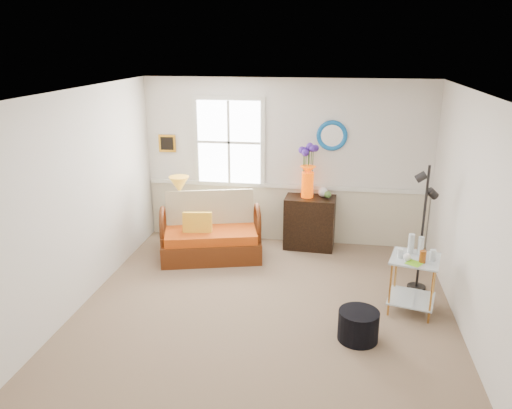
# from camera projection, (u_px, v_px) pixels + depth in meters

# --- Properties ---
(floor) EXTENTS (4.50, 5.00, 0.01)m
(floor) POSITION_uv_depth(u_px,v_px,m) (262.00, 318.00, 5.90)
(floor) COLOR #816E5A
(floor) RESTS_ON ground
(ceiling) EXTENTS (4.50, 5.00, 0.01)m
(ceiling) POSITION_uv_depth(u_px,v_px,m) (263.00, 94.00, 5.09)
(ceiling) COLOR white
(ceiling) RESTS_ON walls
(walls) EXTENTS (4.51, 5.01, 2.60)m
(walls) POSITION_uv_depth(u_px,v_px,m) (263.00, 214.00, 5.49)
(walls) COLOR silver
(walls) RESTS_ON floor
(wainscot) EXTENTS (4.46, 0.02, 0.90)m
(wainscot) POSITION_uv_depth(u_px,v_px,m) (285.00, 214.00, 8.08)
(wainscot) COLOR beige
(wainscot) RESTS_ON walls
(chair_rail) EXTENTS (4.46, 0.04, 0.06)m
(chair_rail) POSITION_uv_depth(u_px,v_px,m) (285.00, 186.00, 7.93)
(chair_rail) COLOR silver
(chair_rail) RESTS_ON walls
(window) EXTENTS (1.14, 0.06, 1.44)m
(window) POSITION_uv_depth(u_px,v_px,m) (229.00, 142.00, 7.85)
(window) COLOR white
(window) RESTS_ON walls
(picture) EXTENTS (0.28, 0.03, 0.28)m
(picture) POSITION_uv_depth(u_px,v_px,m) (167.00, 143.00, 8.03)
(picture) COLOR #B37719
(picture) RESTS_ON walls
(mirror) EXTENTS (0.47, 0.07, 0.47)m
(mirror) POSITION_uv_depth(u_px,v_px,m) (332.00, 136.00, 7.58)
(mirror) COLOR #137BB4
(mirror) RESTS_ON walls
(loveseat) EXTENTS (1.62, 1.17, 0.95)m
(loveseat) POSITION_uv_depth(u_px,v_px,m) (211.00, 227.00, 7.43)
(loveseat) COLOR #64290D
(loveseat) RESTS_ON floor
(throw_pillow) EXTENTS (0.44, 0.17, 0.42)m
(throw_pillow) POSITION_uv_depth(u_px,v_px,m) (197.00, 227.00, 7.32)
(throw_pillow) COLOR orange
(throw_pillow) RESTS_ON loveseat
(lamp_stand) EXTENTS (0.33, 0.33, 0.57)m
(lamp_stand) POSITION_uv_depth(u_px,v_px,m) (181.00, 228.00, 7.92)
(lamp_stand) COLOR black
(lamp_stand) RESTS_ON floor
(table_lamp) EXTENTS (0.36, 0.36, 0.57)m
(table_lamp) POSITION_uv_depth(u_px,v_px,m) (180.00, 194.00, 7.73)
(table_lamp) COLOR gold
(table_lamp) RESTS_ON lamp_stand
(potted_plant) EXTENTS (0.39, 0.42, 0.28)m
(potted_plant) POSITION_uv_depth(u_px,v_px,m) (187.00, 203.00, 7.77)
(potted_plant) COLOR #466B2E
(potted_plant) RESTS_ON lamp_stand
(cabinet) EXTENTS (0.79, 0.53, 0.82)m
(cabinet) POSITION_uv_depth(u_px,v_px,m) (310.00, 222.00, 7.83)
(cabinet) COLOR black
(cabinet) RESTS_ON floor
(flower_vase) EXTENTS (0.29, 0.29, 0.82)m
(flower_vase) POSITION_uv_depth(u_px,v_px,m) (308.00, 171.00, 7.59)
(flower_vase) COLOR #D43D00
(flower_vase) RESTS_ON cabinet
(side_table) EXTENTS (0.66, 0.66, 0.69)m
(side_table) POSITION_uv_depth(u_px,v_px,m) (413.00, 284.00, 5.96)
(side_table) COLOR #C58A3B
(side_table) RESTS_ON floor
(tabletop_items) EXTENTS (0.57, 0.57, 0.24)m
(tabletop_items) POSITION_uv_depth(u_px,v_px,m) (417.00, 249.00, 5.80)
(tabletop_items) COLOR silver
(tabletop_items) RESTS_ON side_table
(floor_lamp) EXTENTS (0.25, 0.25, 1.67)m
(floor_lamp) POSITION_uv_depth(u_px,v_px,m) (423.00, 229.00, 6.35)
(floor_lamp) COLOR black
(floor_lamp) RESTS_ON floor
(ottoman) EXTENTS (0.47, 0.47, 0.34)m
(ottoman) POSITION_uv_depth(u_px,v_px,m) (358.00, 325.00, 5.42)
(ottoman) COLOR black
(ottoman) RESTS_ON floor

